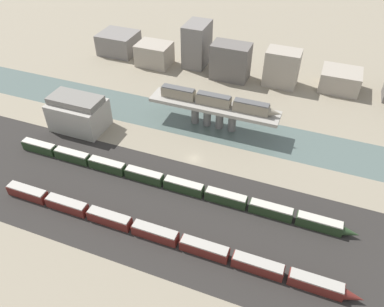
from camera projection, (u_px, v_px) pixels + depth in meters
The scene contains 14 objects.
ground_plane at pixel (194, 159), 126.37m from camera, with size 400.00×400.00×0.00m, color gray.
railbed_yard at pixel (165, 209), 109.19m from camera, with size 280.00×42.00×0.01m, color #282623.
river_water at pixel (213, 126), 140.91m from camera, with size 320.00×19.26×0.01m, color #4C5B56.
bridge at pixel (214, 110), 136.26m from camera, with size 47.90×9.05×9.39m.
train_on_bridge at pixel (218, 101), 133.22m from camera, with size 44.52×3.14×4.15m.
train_yard_near at pixel (161, 235), 99.86m from camera, with size 101.74×3.14×3.46m.
train_yard_mid at pixel (168, 182), 115.17m from camera, with size 110.50×2.93×3.57m.
warehouse_building at pixel (78, 113), 136.56m from camera, with size 19.31×13.47×12.93m.
city_block_far_left at pixel (119, 43), 186.65m from camera, with size 17.79×15.54×10.08m, color slate.
city_block_left at pixel (154, 54), 176.55m from camera, with size 15.62×12.26×10.24m, color gray.
city_block_center at pixel (197, 44), 173.66m from camera, with size 10.15×14.97×19.79m, color slate.
city_block_right at pixel (230, 61), 164.54m from camera, with size 16.64×10.14×15.89m, color #605B56.
city_block_far_right at pixel (282, 68), 160.11m from camera, with size 14.24×9.82×15.67m, color gray.
city_block_tall at pixel (340, 80), 159.12m from camera, with size 16.26×13.81×8.67m, color gray.
Camera 1 is at (33.60, -89.62, 82.53)m, focal length 35.00 mm.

